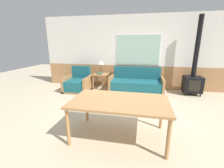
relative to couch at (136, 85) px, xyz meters
The scene contains 9 objects.
ground_plane 2.13m from the couch, 92.52° to the right, with size 16.00×16.00×0.00m, color beige.
wall_back 1.22m from the couch, 99.65° to the left, with size 7.20×0.09×2.70m.
couch is the anchor object (origin of this frame).
armchair 2.11m from the couch, behind, with size 0.87×0.84×0.87m.
side_table 1.33m from the couch, behind, with size 0.54×0.54×0.60m.
table_lamp 1.54m from the couch, behind, with size 0.27×0.27×0.50m.
book_stack 1.39m from the couch, behind, with size 0.22×0.18×0.06m.
dining_table 2.82m from the couch, 93.56° to the right, with size 1.72×1.00×0.72m.
wood_stove 1.92m from the couch, ahead, with size 0.58×0.46×2.56m.
Camera 1 is at (0.29, -3.15, 1.70)m, focal length 24.00 mm.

